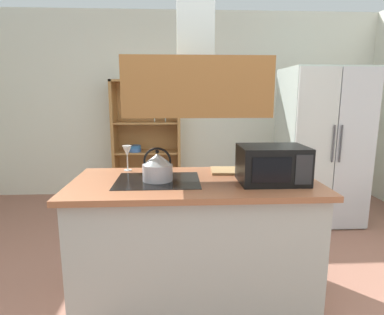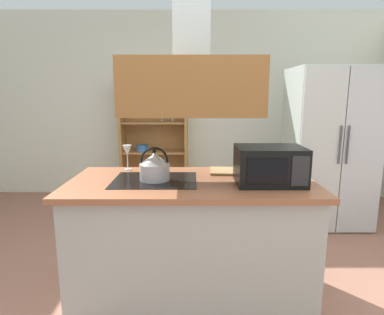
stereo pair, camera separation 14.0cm
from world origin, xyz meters
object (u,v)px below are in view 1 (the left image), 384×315
Objects in this scene: dish_cabinet at (147,147)px; kettle at (157,167)px; cutting_board at (232,171)px; refrigerator at (320,146)px; wine_glass_on_counter at (127,152)px; microwave at (272,164)px.

kettle is (0.28, -2.46, 0.24)m from dish_cabinet.
dish_cabinet is at bearing 111.45° from cutting_board.
refrigerator reaches higher than kettle.
kettle is 0.71× the size of cutting_board.
dish_cabinet is at bearing 90.56° from wine_glass_on_counter.
dish_cabinet is 7.12× the size of kettle.
refrigerator reaches higher than dish_cabinet.
refrigerator is 8.81× the size of wine_glass_on_counter.
wine_glass_on_counter is at bearing -152.50° from refrigerator.
refrigerator is 2.39m from wine_glass_on_counter.
dish_cabinet is 8.34× the size of wine_glass_on_counter.
kettle is at bearing -52.00° from wine_glass_on_counter.
kettle reaches higher than wine_glass_on_counter.
kettle is 1.17× the size of wine_glass_on_counter.
microwave is at bearing -56.48° from cutting_board.
microwave is at bearing -21.54° from wine_glass_on_counter.
wine_glass_on_counter is at bearing -89.44° from dish_cabinet.
refrigerator is at bearing 27.50° from wine_glass_on_counter.
cutting_board is 0.42m from microwave.
wine_glass_on_counter is (0.02, -2.12, 0.29)m from dish_cabinet.
dish_cabinet is at bearing 113.18° from microwave.
dish_cabinet reaches higher than wine_glass_on_counter.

